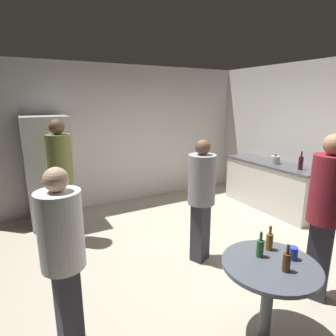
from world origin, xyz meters
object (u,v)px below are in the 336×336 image
kettle (275,160)px  beer_bottle_brown (287,262)px  wine_bottle_on_counter (301,163)px  person_in_gray_shirt (201,192)px  refrigerator (49,171)px  plastic_cup_blue (293,253)px  beer_bottle_green (260,248)px  person_in_maroon_shirt (326,206)px  person_in_olive_shirt (61,171)px  beer_bottle_amber (269,241)px  person_in_white_shirt (63,250)px  foreground_table (270,274)px

kettle → beer_bottle_brown: (-2.41, -2.19, -0.15)m
wine_bottle_on_counter → person_in_gray_shirt: 2.21m
refrigerator → plastic_cup_blue: refrigerator is taller
kettle → beer_bottle_green: kettle is taller
wine_bottle_on_counter → beer_bottle_green: wine_bottle_on_counter is taller
plastic_cup_blue → person_in_maroon_shirt: (0.67, 0.16, 0.24)m
refrigerator → kettle: refrigerator is taller
beer_bottle_brown → person_in_olive_shirt: 3.12m
wine_bottle_on_counter → beer_bottle_green: 2.82m
beer_bottle_amber → beer_bottle_green: 0.17m
beer_bottle_green → plastic_cup_blue: 0.27m
beer_bottle_amber → person_in_maroon_shirt: person_in_maroon_shirt is taller
refrigerator → beer_bottle_green: 3.60m
wine_bottle_on_counter → person_in_olive_shirt: size_ratio=0.17×
person_in_white_shirt → person_in_gray_shirt: (1.75, 0.60, 0.00)m
foreground_table → person_in_olive_shirt: size_ratio=0.45×
plastic_cup_blue → person_in_maroon_shirt: 0.73m
refrigerator → foreground_table: size_ratio=2.25×
refrigerator → person_in_olive_shirt: bearing=-83.9°
refrigerator → plastic_cup_blue: bearing=-67.0°
beer_bottle_amber → person_in_olive_shirt: bearing=118.1°
beer_bottle_green → person_in_gray_shirt: bearing=78.9°
person_in_maroon_shirt → beer_bottle_amber: bearing=-29.1°
person_in_maroon_shirt → person_in_gray_shirt: 1.36m
person_in_maroon_shirt → person_in_olive_shirt: person_in_olive_shirt is taller
beer_bottle_brown → person_in_white_shirt: 1.75m
beer_bottle_green → person_in_olive_shirt: size_ratio=0.13×
foreground_table → person_in_maroon_shirt: size_ratio=0.46×
refrigerator → person_in_gray_shirt: size_ratio=1.13×
refrigerator → plastic_cup_blue: (1.50, -3.52, -0.11)m
foreground_table → beer_bottle_green: beer_bottle_green is taller
person_in_white_shirt → person_in_olive_shirt: bearing=72.9°
foreground_table → person_in_white_shirt: person_in_white_shirt is taller
person_in_white_shirt → beer_bottle_amber: bearing=-26.6°
kettle → person_in_white_shirt: person_in_white_shirt is taller
beer_bottle_amber → plastic_cup_blue: (0.05, -0.21, -0.03)m
kettle → person_in_olive_shirt: size_ratio=0.14×
beer_bottle_amber → person_in_white_shirt: 1.77m
refrigerator → beer_bottle_amber: 3.62m
kettle → person_in_gray_shirt: size_ratio=0.15×
beer_bottle_amber → person_in_maroon_shirt: bearing=-3.4°
beer_bottle_brown → person_in_gray_shirt: 1.46m
beer_bottle_amber → person_in_maroon_shirt: 0.75m
plastic_cup_blue → kettle: bearing=43.5°
plastic_cup_blue → person_in_olive_shirt: person_in_olive_shirt is taller
person_in_olive_shirt → wine_bottle_on_counter: bearing=62.6°
beer_bottle_amber → person_in_olive_shirt: (-1.37, 2.56, 0.24)m
person_in_white_shirt → refrigerator: bearing=76.9°
person_in_olive_shirt → beer_bottle_amber: bearing=18.8°
beer_bottle_amber → plastic_cup_blue: 0.22m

